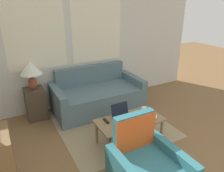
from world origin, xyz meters
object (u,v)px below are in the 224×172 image
laptop (122,116)px  cup_navy (144,109)px  coffee_table (130,122)px  snack_bowl (150,116)px  table_lamp (31,69)px  tv_remote (106,121)px  couch (97,96)px

laptop → cup_navy: laptop is taller
coffee_table → snack_bowl: snack_bowl is taller
table_lamp → tv_remote: table_lamp is taller
cup_navy → tv_remote: size_ratio=0.56×
coffee_table → tv_remote: 0.38m
coffee_table → cup_navy: size_ratio=12.36×
table_lamp → tv_remote: size_ratio=3.60×
couch → coffee_table: size_ratio=1.72×
couch → cup_navy: 1.25m
coffee_table → snack_bowl: size_ratio=4.80×
table_lamp → laptop: bearing=-53.6°
table_lamp → snack_bowl: size_ratio=2.48×
table_lamp → tv_remote: 1.68m
coffee_table → laptop: 0.15m
cup_navy → snack_bowl: size_ratio=0.39×
cup_navy → tv_remote: 0.70m
snack_bowl → tv_remote: size_ratio=1.45×
coffee_table → tv_remote: (-0.35, 0.13, 0.06)m
couch → coffee_table: (-0.04, -1.31, 0.09)m
table_lamp → cup_navy: (1.51, -1.38, -0.54)m
laptop → tv_remote: laptop is taller
table_lamp → tv_remote: (0.81, -1.37, -0.56)m
cup_navy → tv_remote: (-0.70, 0.01, -0.03)m
couch → laptop: 1.27m
table_lamp → snack_bowl: table_lamp is taller
tv_remote → snack_bowl: bearing=-19.1°
snack_bowl → couch: bearing=101.0°
snack_bowl → cup_navy: bearing=80.9°
cup_navy → laptop: bearing=-172.9°
laptop → snack_bowl: 0.44m
table_lamp → snack_bowl: bearing=-47.3°
table_lamp → coffee_table: size_ratio=0.52×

